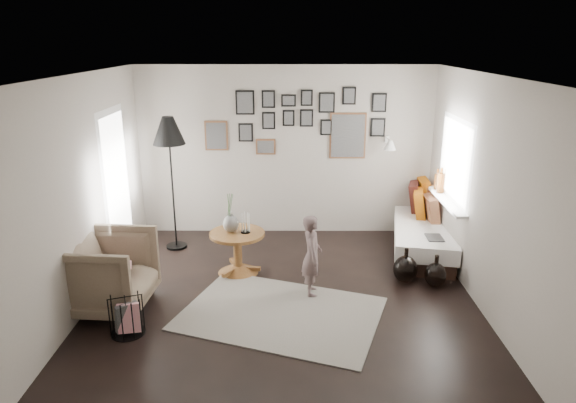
{
  "coord_description": "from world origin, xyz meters",
  "views": [
    {
      "loc": [
        0.08,
        -5.34,
        2.96
      ],
      "look_at": [
        0.05,
        0.5,
        1.1
      ],
      "focal_mm": 32.0,
      "sensor_mm": 36.0,
      "label": 1
    }
  ],
  "objects_px": {
    "child": "(312,255)",
    "demijohn_small": "(435,275)",
    "pedestal_table": "(238,254)",
    "armchair": "(106,272)",
    "magazine_basket": "(127,316)",
    "demijohn_large": "(405,269)",
    "daybed": "(422,230)",
    "floor_lamp": "(169,136)",
    "vase": "(231,220)"
  },
  "relations": [
    {
      "from": "pedestal_table",
      "to": "demijohn_large",
      "type": "distance_m",
      "value": 2.17
    },
    {
      "from": "daybed",
      "to": "child",
      "type": "bearing_deg",
      "value": -129.26
    },
    {
      "from": "pedestal_table",
      "to": "daybed",
      "type": "distance_m",
      "value": 2.73
    },
    {
      "from": "vase",
      "to": "magazine_basket",
      "type": "bearing_deg",
      "value": -121.88
    },
    {
      "from": "vase",
      "to": "floor_lamp",
      "type": "distance_m",
      "value": 1.57
    },
    {
      "from": "vase",
      "to": "armchair",
      "type": "xyz_separation_m",
      "value": [
        -1.31,
        -0.97,
        -0.28
      ]
    },
    {
      "from": "demijohn_large",
      "to": "demijohn_small",
      "type": "relative_size",
      "value": 1.1
    },
    {
      "from": "vase",
      "to": "armchair",
      "type": "relative_size",
      "value": 0.53
    },
    {
      "from": "pedestal_table",
      "to": "demijohn_large",
      "type": "height_order",
      "value": "pedestal_table"
    },
    {
      "from": "armchair",
      "to": "child",
      "type": "distance_m",
      "value": 2.36
    },
    {
      "from": "demijohn_small",
      "to": "floor_lamp",
      "type": "bearing_deg",
      "value": 160.36
    },
    {
      "from": "armchair",
      "to": "magazine_basket",
      "type": "xyz_separation_m",
      "value": [
        0.37,
        -0.54,
        -0.24
      ]
    },
    {
      "from": "demijohn_large",
      "to": "child",
      "type": "bearing_deg",
      "value": -165.24
    },
    {
      "from": "magazine_basket",
      "to": "demijohn_small",
      "type": "height_order",
      "value": "magazine_basket"
    },
    {
      "from": "armchair",
      "to": "child",
      "type": "xyz_separation_m",
      "value": [
        2.34,
        0.36,
        0.06
      ]
    },
    {
      "from": "pedestal_table",
      "to": "child",
      "type": "relative_size",
      "value": 0.72
    },
    {
      "from": "armchair",
      "to": "floor_lamp",
      "type": "height_order",
      "value": "floor_lamp"
    },
    {
      "from": "vase",
      "to": "daybed",
      "type": "height_order",
      "value": "vase"
    },
    {
      "from": "magazine_basket",
      "to": "demijohn_small",
      "type": "xyz_separation_m",
      "value": [
        3.51,
        1.09,
        -0.05
      ]
    },
    {
      "from": "vase",
      "to": "child",
      "type": "height_order",
      "value": "vase"
    },
    {
      "from": "daybed",
      "to": "armchair",
      "type": "distance_m",
      "value": 4.37
    },
    {
      "from": "floor_lamp",
      "to": "child",
      "type": "height_order",
      "value": "floor_lamp"
    },
    {
      "from": "demijohn_large",
      "to": "child",
      "type": "xyz_separation_m",
      "value": [
        -1.2,
        -0.32,
        0.32
      ]
    },
    {
      "from": "pedestal_table",
      "to": "magazine_basket",
      "type": "relative_size",
      "value": 1.65
    },
    {
      "from": "child",
      "to": "floor_lamp",
      "type": "bearing_deg",
      "value": 50.88
    },
    {
      "from": "armchair",
      "to": "demijohn_large",
      "type": "distance_m",
      "value": 3.61
    },
    {
      "from": "pedestal_table",
      "to": "magazine_basket",
      "type": "height_order",
      "value": "pedestal_table"
    },
    {
      "from": "demijohn_small",
      "to": "child",
      "type": "xyz_separation_m",
      "value": [
        -1.55,
        -0.2,
        0.34
      ]
    },
    {
      "from": "armchair",
      "to": "demijohn_large",
      "type": "height_order",
      "value": "armchair"
    },
    {
      "from": "daybed",
      "to": "demijohn_large",
      "type": "height_order",
      "value": "daybed"
    },
    {
      "from": "pedestal_table",
      "to": "child",
      "type": "bearing_deg",
      "value": -31.86
    },
    {
      "from": "magazine_basket",
      "to": "demijohn_large",
      "type": "relative_size",
      "value": 0.95
    },
    {
      "from": "demijohn_small",
      "to": "daybed",
      "type": "bearing_deg",
      "value": 84.44
    },
    {
      "from": "child",
      "to": "demijohn_small",
      "type": "bearing_deg",
      "value": -85.35
    },
    {
      "from": "pedestal_table",
      "to": "armchair",
      "type": "xyz_separation_m",
      "value": [
        -1.39,
        -0.95,
        0.18
      ]
    },
    {
      "from": "vase",
      "to": "armchair",
      "type": "bearing_deg",
      "value": -143.5
    },
    {
      "from": "demijohn_large",
      "to": "floor_lamp",
      "type": "bearing_deg",
      "value": 160.28
    },
    {
      "from": "daybed",
      "to": "child",
      "type": "relative_size",
      "value": 1.99
    },
    {
      "from": "vase",
      "to": "daybed",
      "type": "bearing_deg",
      "value": 16.18
    },
    {
      "from": "pedestal_table",
      "to": "armchair",
      "type": "height_order",
      "value": "armchair"
    },
    {
      "from": "daybed",
      "to": "armchair",
      "type": "height_order",
      "value": "daybed"
    },
    {
      "from": "armchair",
      "to": "child",
      "type": "height_order",
      "value": "child"
    },
    {
      "from": "demijohn_large",
      "to": "child",
      "type": "relative_size",
      "value": 0.46
    },
    {
      "from": "magazine_basket",
      "to": "daybed",
      "type": "bearing_deg",
      "value": 32.2
    },
    {
      "from": "magazine_basket",
      "to": "child",
      "type": "xyz_separation_m",
      "value": [
        1.96,
        0.9,
        0.29
      ]
    },
    {
      "from": "pedestal_table",
      "to": "magazine_basket",
      "type": "bearing_deg",
      "value": -124.38
    },
    {
      "from": "child",
      "to": "armchair",
      "type": "bearing_deg",
      "value": 96.19
    },
    {
      "from": "daybed",
      "to": "floor_lamp",
      "type": "distance_m",
      "value": 3.87
    },
    {
      "from": "magazine_basket",
      "to": "armchair",
      "type": "bearing_deg",
      "value": 124.83
    },
    {
      "from": "magazine_basket",
      "to": "demijohn_large",
      "type": "xyz_separation_m",
      "value": [
        3.16,
        1.21,
        -0.03
      ]
    }
  ]
}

